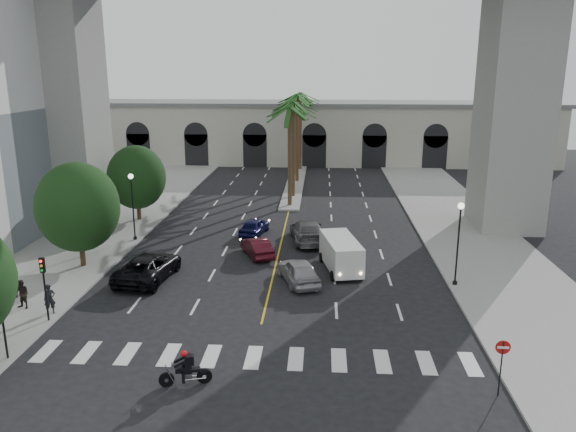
% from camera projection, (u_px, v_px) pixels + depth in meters
% --- Properties ---
extents(ground, '(140.00, 140.00, 0.00)m').
position_uv_depth(ground, '(257.00, 342.00, 27.71)').
color(ground, black).
rests_on(ground, ground).
extents(sidewalk_left, '(8.00, 100.00, 0.15)m').
position_uv_depth(sidewalk_left, '(85.00, 243.00, 43.05)').
color(sidewalk_left, gray).
rests_on(sidewalk_left, ground).
extents(sidewalk_right, '(8.00, 100.00, 0.15)m').
position_uv_depth(sidewalk_right, '(483.00, 251.00, 41.28)').
color(sidewalk_right, gray).
rests_on(sidewalk_right, ground).
extents(median, '(2.00, 24.00, 0.20)m').
position_uv_depth(median, '(295.00, 185.00, 64.34)').
color(median, gray).
rests_on(median, ground).
extents(pier_building, '(71.00, 10.50, 8.50)m').
position_uv_depth(pier_building, '(301.00, 132.00, 79.67)').
color(pier_building, beige).
rests_on(pier_building, ground).
extents(palm_a, '(3.20, 3.20, 10.30)m').
position_uv_depth(palm_a, '(290.00, 112.00, 52.39)').
color(palm_a, '#47331E').
rests_on(palm_a, ground).
extents(palm_b, '(3.20, 3.20, 10.60)m').
position_uv_depth(palm_b, '(293.00, 106.00, 56.17)').
color(palm_b, '#47331E').
rests_on(palm_b, ground).
extents(palm_c, '(3.20, 3.20, 10.10)m').
position_uv_depth(palm_c, '(292.00, 108.00, 60.16)').
color(palm_c, '#47331E').
rests_on(palm_c, ground).
extents(palm_d, '(3.20, 3.20, 10.90)m').
position_uv_depth(palm_d, '(297.00, 99.00, 63.81)').
color(palm_d, '#47331E').
rests_on(palm_d, ground).
extents(palm_e, '(3.20, 3.20, 10.40)m').
position_uv_depth(palm_e, '(297.00, 101.00, 67.80)').
color(palm_e, '#47331E').
rests_on(palm_e, ground).
extents(palm_f, '(3.20, 3.20, 10.70)m').
position_uv_depth(palm_f, '(300.00, 97.00, 71.57)').
color(palm_f, '#47331E').
rests_on(palm_f, ground).
extents(street_tree_mid, '(5.44, 5.44, 7.21)m').
position_uv_depth(street_tree_mid, '(78.00, 207.00, 37.04)').
color(street_tree_mid, '#382616').
rests_on(street_tree_mid, ground).
extents(street_tree_far, '(5.04, 5.04, 6.68)m').
position_uv_depth(street_tree_far, '(137.00, 177.00, 48.70)').
color(street_tree_far, '#382616').
rests_on(street_tree_far, ground).
extents(lamp_post_left_far, '(0.40, 0.40, 5.35)m').
position_uv_depth(lamp_post_left_far, '(133.00, 201.00, 42.99)').
color(lamp_post_left_far, black).
rests_on(lamp_post_left_far, ground).
extents(lamp_post_right, '(0.40, 0.40, 5.35)m').
position_uv_depth(lamp_post_right, '(459.00, 237.00, 33.93)').
color(lamp_post_right, black).
rests_on(lamp_post_right, ground).
extents(traffic_signal_near, '(0.25, 0.18, 3.65)m').
position_uv_depth(traffic_signal_near, '(1.00, 311.00, 25.32)').
color(traffic_signal_near, black).
rests_on(traffic_signal_near, ground).
extents(traffic_signal_far, '(0.25, 0.18, 3.65)m').
position_uv_depth(traffic_signal_far, '(44.00, 279.00, 29.18)').
color(traffic_signal_far, black).
rests_on(traffic_signal_far, ground).
extents(motorcycle_rider, '(2.21, 0.76, 1.63)m').
position_uv_depth(motorcycle_rider, '(187.00, 369.00, 23.83)').
color(motorcycle_rider, black).
rests_on(motorcycle_rider, ground).
extents(car_a, '(3.20, 4.91, 1.56)m').
position_uv_depth(car_a, '(299.00, 271.00, 35.21)').
color(car_a, '#9A999D').
rests_on(car_a, ground).
extents(car_b, '(2.92, 4.27, 1.33)m').
position_uv_depth(car_b, '(257.00, 247.00, 40.24)').
color(car_b, '#420D17').
rests_on(car_b, ground).
extents(car_c, '(3.44, 6.25, 1.66)m').
position_uv_depth(car_c, '(148.00, 267.00, 35.73)').
color(car_c, black).
rests_on(car_c, ground).
extents(car_d, '(3.27, 6.17, 1.70)m').
position_uv_depth(car_d, '(308.00, 231.00, 43.55)').
color(car_d, slate).
rests_on(car_d, ground).
extents(car_e, '(2.37, 4.23, 1.36)m').
position_uv_depth(car_e, '(254.00, 226.00, 45.42)').
color(car_e, '#0D1040').
rests_on(car_e, ground).
extents(cargo_van, '(2.91, 5.44, 2.20)m').
position_uv_depth(cargo_van, '(341.00, 253.00, 37.19)').
color(cargo_van, silver).
rests_on(cargo_van, ground).
extents(pedestrian_a, '(0.73, 0.67, 1.67)m').
position_uv_depth(pedestrian_a, '(50.00, 299.00, 30.42)').
color(pedestrian_a, black).
rests_on(pedestrian_a, sidewalk_left).
extents(pedestrian_b, '(0.95, 0.82, 1.66)m').
position_uv_depth(pedestrian_b, '(22.00, 294.00, 31.04)').
color(pedestrian_b, black).
rests_on(pedestrian_b, sidewalk_left).
extents(do_not_enter_sign, '(0.61, 0.06, 2.51)m').
position_uv_depth(do_not_enter_sign, '(502.00, 356.00, 22.75)').
color(do_not_enter_sign, black).
rests_on(do_not_enter_sign, ground).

